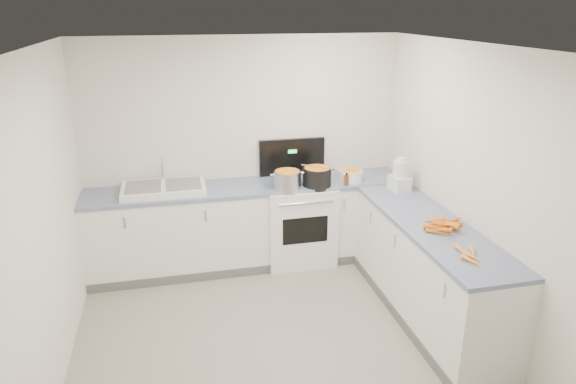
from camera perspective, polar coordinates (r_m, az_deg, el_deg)
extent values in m
cube|color=white|center=(5.78, -4.26, -3.84)|extent=(3.50, 0.60, 0.90)
cube|color=slate|center=(5.61, -4.38, 0.56)|extent=(3.50, 0.62, 0.04)
cube|color=white|center=(5.01, 15.24, -8.51)|extent=(0.60, 2.20, 0.90)
cube|color=slate|center=(4.81, 15.74, -3.57)|extent=(0.62, 2.20, 0.04)
cube|color=white|center=(5.86, 1.11, -3.46)|extent=(0.76, 0.65, 0.90)
cube|color=black|center=(5.89, 0.44, 3.94)|extent=(0.76, 0.05, 0.42)
cube|color=white|center=(5.53, -13.64, 0.38)|extent=(0.86, 0.52, 0.07)
cube|color=slate|center=(5.53, -15.79, 0.58)|extent=(0.36, 0.42, 0.01)
cube|color=slate|center=(5.52, -11.55, 0.91)|extent=(0.36, 0.42, 0.01)
cylinder|color=silver|center=(5.70, -13.77, 2.57)|extent=(0.03, 0.03, 0.24)
cylinder|color=silver|center=(5.46, -0.07, 1.27)|extent=(0.35, 0.35, 0.21)
cylinder|color=black|center=(5.56, 3.25, 1.61)|extent=(0.35, 0.35, 0.22)
cylinder|color=#AD7A47|center=(5.52, 3.27, 2.79)|extent=(0.30, 0.25, 0.02)
cylinder|color=white|center=(5.75, 6.97, 1.82)|extent=(0.34, 0.34, 0.12)
cylinder|color=#593319|center=(5.61, 6.51, 1.33)|extent=(0.05, 0.05, 0.12)
cylinder|color=#E5B266|center=(5.66, 6.34, 1.44)|extent=(0.06, 0.06, 0.10)
cube|color=white|center=(5.54, 12.28, 0.96)|extent=(0.20, 0.23, 0.15)
cylinder|color=silver|center=(5.49, 12.40, 2.54)|extent=(0.16, 0.16, 0.16)
cylinder|color=white|center=(5.46, 12.48, 3.55)|extent=(0.10, 0.10, 0.04)
cone|color=orange|center=(4.78, 15.97, -3.12)|extent=(0.18, 0.07, 0.05)
cone|color=orange|center=(4.72, 17.80, -3.68)|extent=(0.22, 0.11, 0.04)
cone|color=orange|center=(4.83, 17.00, -3.02)|extent=(0.19, 0.12, 0.05)
cone|color=orange|center=(4.68, 16.97, -3.76)|extent=(0.22, 0.14, 0.05)
cone|color=orange|center=(4.58, 16.27, -4.31)|extent=(0.18, 0.15, 0.04)
cone|color=orange|center=(4.69, 16.84, -3.67)|extent=(0.06, 0.18, 0.05)
cone|color=orange|center=(4.77, 17.49, -3.35)|extent=(0.09, 0.21, 0.05)
cone|color=orange|center=(4.73, 16.29, -3.41)|extent=(0.11, 0.22, 0.05)
cone|color=orange|center=(4.65, 15.88, -3.81)|extent=(0.18, 0.11, 0.05)
cone|color=orange|center=(4.70, 16.69, -3.66)|extent=(0.07, 0.22, 0.04)
cone|color=orange|center=(4.72, 17.93, -3.72)|extent=(0.07, 0.17, 0.04)
cone|color=orange|center=(4.77, 18.15, -2.93)|extent=(0.18, 0.11, 0.04)
cone|color=orange|center=(4.65, 17.45, -3.43)|extent=(0.14, 0.20, 0.05)
cone|color=orange|center=(4.68, 15.89, -3.07)|extent=(0.21, 0.05, 0.05)
cone|color=orange|center=(4.56, 16.72, -4.03)|extent=(0.17, 0.10, 0.04)
cone|color=orange|center=(4.74, 17.91, -3.34)|extent=(0.16, 0.15, 0.04)
cone|color=orange|center=(4.65, 16.66, -3.46)|extent=(0.16, 0.13, 0.04)
cone|color=orange|center=(4.67, 16.98, -3.27)|extent=(0.19, 0.17, 0.04)
cone|color=orange|center=(4.70, 17.27, -3.46)|extent=(0.04, 0.17, 0.04)
cone|color=orange|center=(4.16, 19.72, -7.21)|extent=(0.09, 0.18, 0.04)
cone|color=orange|center=(4.23, 19.79, -6.78)|extent=(0.08, 0.17, 0.04)
cone|color=orange|center=(4.30, 19.86, -6.36)|extent=(0.10, 0.17, 0.04)
cone|color=orange|center=(4.31, 18.69, -6.15)|extent=(0.05, 0.18, 0.04)
cube|color=tan|center=(5.64, -15.12, 1.07)|extent=(0.04, 0.01, 0.00)
cube|color=tan|center=(5.63, -16.56, 0.89)|extent=(0.03, 0.05, 0.00)
cube|color=tan|center=(5.57, -15.90, 0.76)|extent=(0.03, 0.02, 0.00)
cube|color=tan|center=(5.60, -15.65, 0.89)|extent=(0.02, 0.04, 0.00)
cube|color=tan|center=(5.56, -15.84, 0.74)|extent=(0.03, 0.05, 0.00)
cube|color=tan|center=(5.44, -16.71, 0.25)|extent=(0.04, 0.02, 0.00)
cube|color=tan|center=(5.62, -16.83, 0.82)|extent=(0.03, 0.04, 0.00)
cube|color=tan|center=(5.50, -15.22, 0.59)|extent=(0.05, 0.03, 0.00)
cube|color=tan|center=(5.51, -16.66, 0.46)|extent=(0.03, 0.02, 0.00)
cube|color=tan|center=(5.40, -14.72, 0.25)|extent=(0.04, 0.05, 0.00)
cube|color=tan|center=(5.55, -15.97, 0.68)|extent=(0.04, 0.04, 0.00)
cube|color=tan|center=(5.53, -14.89, 0.67)|extent=(0.04, 0.01, 0.00)
cube|color=tan|center=(5.62, -14.73, 1.04)|extent=(0.01, 0.04, 0.00)
cube|color=tan|center=(5.59, -14.88, 0.92)|extent=(0.04, 0.02, 0.00)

